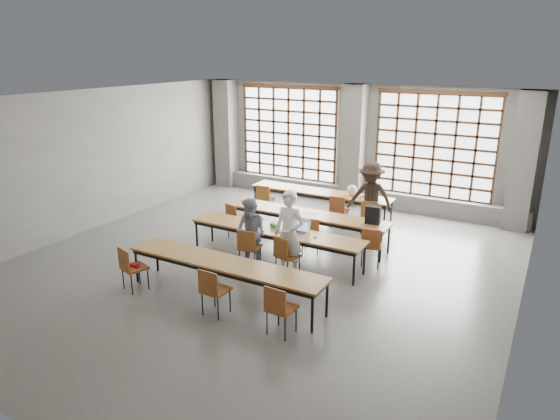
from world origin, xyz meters
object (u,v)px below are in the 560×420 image
at_px(desk_row_c, 275,232).
at_px(chair_near_right, 279,305).
at_px(laptop_front, 301,230).
at_px(desk_row_d, 224,265).
at_px(student_back, 371,198).
at_px(chair_mid_left, 235,217).
at_px(chair_front_left, 249,245).
at_px(plastic_bag, 352,190).
at_px(chair_back_mid, 338,209).
at_px(chair_mid_right, 371,243).
at_px(desk_row_a, 320,194).
at_px(green_box, 275,226).
at_px(chair_near_left, 130,265).
at_px(chair_back_left, 265,197).
at_px(chair_mid_centre, 311,232).
at_px(backpack, 373,215).
at_px(mouse, 315,237).
at_px(chair_front_right, 285,253).
at_px(student_female, 251,233).
at_px(phone, 280,232).
at_px(red_pouch, 134,265).
at_px(student_male, 289,234).
at_px(chair_near_mid, 213,287).
at_px(chair_back_right, 369,213).

bearing_deg(desk_row_c, chair_near_right, -59.18).
bearing_deg(laptop_front, desk_row_d, -104.03).
bearing_deg(student_back, desk_row_d, -102.89).
height_order(chair_mid_left, student_back, student_back).
height_order(chair_front_left, plastic_bag, plastic_bag).
relative_size(chair_back_mid, chair_mid_right, 1.00).
xyz_separation_m(desk_row_a, chair_front_left, (0.16, -3.87, -0.13)).
bearing_deg(green_box, chair_near_left, -121.65).
bearing_deg(chair_back_left, chair_mid_centre, -38.89).
relative_size(student_back, backpack, 4.53).
bearing_deg(chair_mid_right, chair_near_right, -96.36).
distance_m(chair_mid_left, chair_front_left, 1.84).
bearing_deg(chair_mid_centre, chair_back_left, 141.11).
distance_m(chair_back_mid, chair_near_left, 5.57).
bearing_deg(mouse, chair_mid_centre, 121.00).
relative_size(chair_front_right, student_female, 0.59).
xyz_separation_m(chair_near_right, backpack, (0.15, 3.97, 0.39)).
height_order(phone, plastic_bag, plastic_bag).
height_order(student_female, backpack, student_female).
distance_m(green_box, plastic_bag, 3.25).
relative_size(chair_back_mid, student_back, 0.49).
xyz_separation_m(laptop_front, backpack, (1.13, 1.29, 0.14)).
bearing_deg(chair_near_left, mouse, 44.07).
bearing_deg(desk_row_a, chair_back_left, -155.67).
bearing_deg(laptop_front, chair_front_left, -138.68).
height_order(chair_front_right, red_pouch, chair_front_right).
relative_size(desk_row_d, student_male, 2.23).
bearing_deg(green_box, chair_near_mid, -83.81).
height_order(chair_near_right, laptop_front, laptop_front).
distance_m(chair_back_right, plastic_bag, 1.05).
bearing_deg(phone, chair_mid_left, 154.36).
relative_size(chair_near_mid, mouse, 8.98).
bearing_deg(student_back, chair_mid_centre, -107.46).
distance_m(chair_mid_left, student_male, 2.49).
height_order(chair_back_right, chair_front_right, same).
relative_size(chair_mid_centre, chair_mid_right, 1.00).
xyz_separation_m(chair_back_right, backpack, (0.50, -1.21, 0.39)).
relative_size(chair_back_mid, chair_front_right, 1.00).
bearing_deg(laptop_front, chair_mid_right, 24.47).
bearing_deg(chair_back_right, chair_mid_left, -145.25).
relative_size(chair_mid_centre, student_back, 0.49).
bearing_deg(chair_mid_centre, chair_mid_left, 179.96).
relative_size(chair_front_right, laptop_front, 2.33).
bearing_deg(chair_mid_left, chair_near_right, -47.01).
bearing_deg(student_female, phone, 47.21).
bearing_deg(desk_row_a, plastic_bag, 3.18).
distance_m(chair_back_left, mouse, 3.83).
bearing_deg(chair_front_right, red_pouch, -140.11).
bearing_deg(chair_mid_right, chair_front_left, -148.30).
distance_m(desk_row_c, phone, 0.22).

